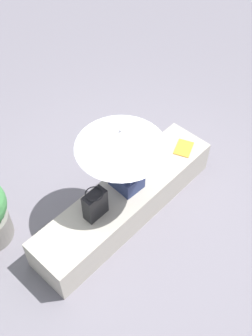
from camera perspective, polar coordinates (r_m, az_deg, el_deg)
The scene contains 6 objects.
ground_plane at distance 5.19m, azimuth -0.05°, elevation -6.05°, with size 14.00×14.00×0.00m, color slate.
stone_bench at distance 5.01m, azimuth -0.05°, elevation -4.59°, with size 2.56×0.60×0.45m, color #A8A093.
person_seated at distance 4.58m, azimuth 0.06°, elevation 0.65°, with size 0.30×0.48×0.90m.
parasol at distance 4.19m, azimuth -0.72°, elevation 3.99°, with size 0.97×0.97×0.99m.
handbag_black at distance 4.49m, azimuth -4.27°, elevation -5.01°, with size 0.27×0.20×0.38m.
magazine at distance 5.31m, azimuth 7.96°, elevation 2.73°, with size 0.28×0.20×0.01m, color gold.
Camera 1 is at (-2.16, -2.02, 4.27)m, focal length 44.27 mm.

